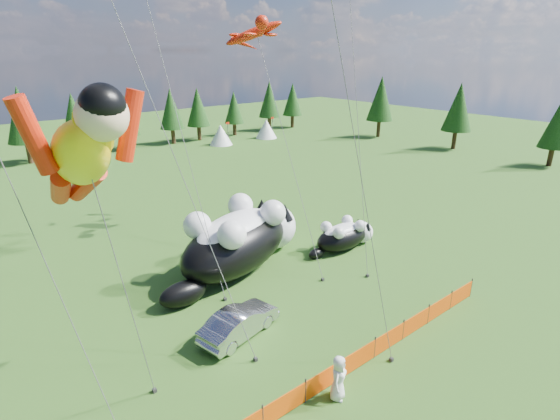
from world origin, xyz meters
The scene contains 10 objects.
ground centered at (0.00, 0.00, 0.00)m, with size 160.00×160.00×0.00m, color #133609.
safety_fence centered at (0.00, -3.00, 0.50)m, with size 22.06×0.06×1.10m.
tree_line centered at (0.00, 45.00, 4.00)m, with size 90.00×4.00×8.00m, color black, non-canonical shape.
festival_tents centered at (11.00, 40.00, 1.40)m, with size 50.00×3.20×2.80m, color white, non-canonical shape.
cat_large centered at (3.37, 7.57, 1.94)m, with size 11.02×6.44×4.09m.
cat_small centered at (10.25, 5.51, 0.95)m, with size 5.54×2.09×2.00m.
car centered at (-0.57, 2.00, 0.69)m, with size 1.46×4.20×1.38m, color silver.
spectator_e centered at (0.12, -3.60, 0.93)m, with size 0.91×0.59×1.85m, color white.
superhero_kite centered at (-7.02, -1.02, 10.04)m, with size 5.06×5.36×12.27m.
gecko_kite centered at (8.63, 13.20, 13.58)m, with size 6.20×13.06×16.94m.
Camera 1 is at (-9.92, -12.48, 12.51)m, focal length 28.00 mm.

